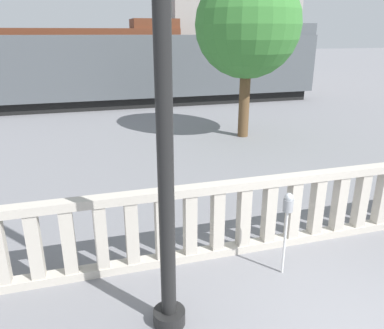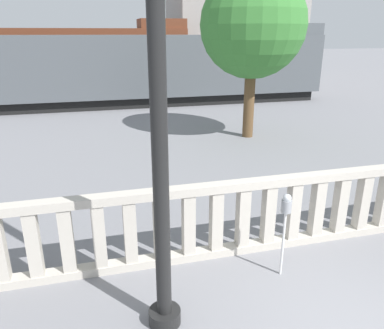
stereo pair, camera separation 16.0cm
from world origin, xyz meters
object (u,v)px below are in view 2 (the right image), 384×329
Objects in this scene: train_far at (16,60)px; train_near at (51,71)px; parking_meter at (286,212)px; lamppost at (157,59)px; tree_left at (253,25)px.

train_near is at bearing -66.62° from train_far.
lamppost is at bearing -163.90° from parking_meter.
tree_left reaches higher than train_near.
train_near is 10.85m from tree_left.
tree_left is (10.01, -13.55, 1.87)m from train_far.
lamppost is 4.89× the size of parking_meter.
train_near is 1.33× the size of train_far.
lamppost is at bearing -77.00° from train_far.
train_far reaches higher than train_near.
lamppost is 0.24× the size of train_near.
train_far is at bearing 103.00° from lamppost.
train_near reaches higher than parking_meter.
parking_meter is 0.24× the size of tree_left.
train_far is (-5.14, 22.26, -1.37)m from lamppost.
lamppost is 16.60m from train_near.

